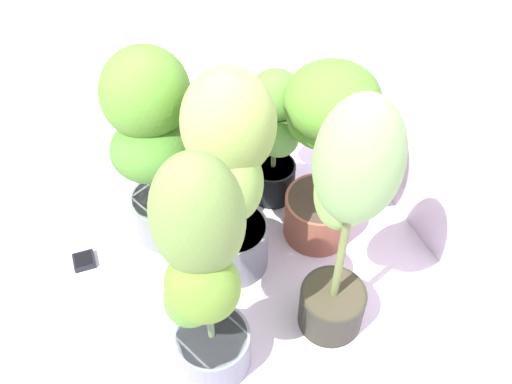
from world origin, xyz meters
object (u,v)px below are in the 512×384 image
at_px(potted_plant_center, 231,167).
at_px(hygrometer_box, 84,261).
at_px(potted_plant_front_right, 202,270).
at_px(potted_plant_back_center, 326,143).
at_px(potted_plant_back_right, 348,209).
at_px(potted_plant_front_left, 153,137).
at_px(potted_plant_back_left, 273,134).

bearing_deg(potted_plant_center, hygrometer_box, -112.98).
bearing_deg(potted_plant_front_right, potted_plant_back_center, 122.41).
height_order(potted_plant_back_right, hygrometer_box, potted_plant_back_right).
height_order(potted_plant_front_right, potted_plant_back_center, potted_plant_front_right).
bearing_deg(potted_plant_center, potted_plant_front_left, -144.19).
relative_size(potted_plant_center, hygrometer_box, 10.47).
height_order(potted_plant_front_right, potted_plant_back_right, potted_plant_back_right).
bearing_deg(hygrometer_box, potted_plant_back_center, -8.30).
height_order(potted_plant_center, hygrometer_box, potted_plant_center).
relative_size(potted_plant_front_left, potted_plant_back_center, 1.08).
relative_size(potted_plant_back_right, hygrometer_box, 11.91).
bearing_deg(potted_plant_back_center, potted_plant_back_right, -20.61).
height_order(potted_plant_back_right, potted_plant_back_center, potted_plant_back_right).
bearing_deg(potted_plant_center, potted_plant_back_center, 94.25).
height_order(potted_plant_center, potted_plant_back_right, potted_plant_back_right).
relative_size(potted_plant_back_left, potted_plant_front_right, 0.64).
xyz_separation_m(potted_plant_back_left, potted_plant_back_center, (0.23, 0.09, 0.12)).
distance_m(potted_plant_back_right, potted_plant_back_center, 0.42).
bearing_deg(potted_plant_front_left, potted_plant_back_left, 90.14).
relative_size(potted_plant_front_left, hygrometer_box, 9.97).
bearing_deg(potted_plant_back_right, potted_plant_front_right, -90.88).
height_order(potted_plant_back_left, potted_plant_front_left, potted_plant_front_left).
bearing_deg(potted_plant_front_right, hygrometer_box, -151.18).
height_order(potted_plant_back_left, potted_plant_front_right, potted_plant_front_right).
bearing_deg(hygrometer_box, potted_plant_front_left, 9.05).
xyz_separation_m(potted_plant_front_right, potted_plant_back_center, (-0.37, 0.58, -0.07)).
xyz_separation_m(potted_plant_front_right, potted_plant_front_left, (-0.60, 0.04, -0.04)).
height_order(potted_plant_back_left, hygrometer_box, potted_plant_back_left).
distance_m(potted_plant_back_left, potted_plant_front_right, 0.80).
bearing_deg(potted_plant_center, potted_plant_front_right, -32.86).
bearing_deg(potted_plant_center, potted_plant_back_right, 32.10).
distance_m(potted_plant_center, potted_plant_front_left, 0.32).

